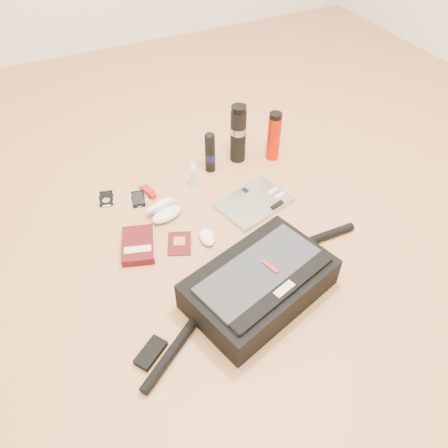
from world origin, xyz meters
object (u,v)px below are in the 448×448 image
(messenger_bag, at_px, (259,284))
(thermos_black, at_px, (238,134))
(book, at_px, (139,245))
(thermos_red, at_px, (274,136))
(laptop, at_px, (254,202))

(messenger_bag, height_order, thermos_black, thermos_black)
(messenger_bag, xyz_separation_m, book, (-0.31, 0.40, -0.05))
(thermos_red, bearing_deg, laptop, -132.63)
(book, height_order, thermos_black, thermos_black)
(messenger_bag, xyz_separation_m, thermos_black, (0.30, 0.75, 0.08))
(laptop, distance_m, thermos_black, 0.36)
(messenger_bag, distance_m, thermos_black, 0.81)
(thermos_red, bearing_deg, messenger_bag, -123.55)
(messenger_bag, relative_size, laptop, 2.93)
(laptop, relative_size, book, 1.57)
(laptop, bearing_deg, book, 168.03)
(messenger_bag, bearing_deg, book, 111.48)
(messenger_bag, xyz_separation_m, thermos_red, (0.46, 0.69, 0.06))
(book, distance_m, thermos_black, 0.72)
(laptop, xyz_separation_m, thermos_red, (0.24, 0.26, 0.11))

